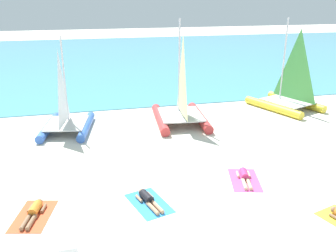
% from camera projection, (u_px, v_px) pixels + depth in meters
% --- Properties ---
extents(ground_plane, '(120.00, 120.00, 0.00)m').
position_uv_depth(ground_plane, '(150.00, 121.00, 21.12)').
color(ground_plane, silver).
extents(ocean_water, '(120.00, 40.00, 0.05)m').
position_uv_depth(ocean_water, '(112.00, 58.00, 41.71)').
color(ocean_water, '#4C9EB7').
rests_on(ocean_water, ground).
extents(sailboat_blue, '(3.04, 4.15, 4.94)m').
position_uv_depth(sailboat_blue, '(66.00, 118.00, 19.25)').
color(sailboat_blue, blue).
rests_on(sailboat_blue, ground).
extents(sailboat_red, '(3.17, 4.60, 5.69)m').
position_uv_depth(sailboat_red, '(181.00, 109.00, 20.45)').
color(sailboat_red, '#CC3838').
rests_on(sailboat_red, ground).
extents(sailboat_yellow, '(4.07, 4.96, 5.57)m').
position_uv_depth(sailboat_yellow, '(287.00, 96.00, 23.07)').
color(sailboat_yellow, yellow).
rests_on(sailboat_yellow, ground).
extents(towel_leftmost, '(1.52, 2.11, 0.01)m').
position_uv_depth(towel_leftmost, '(34.00, 216.00, 12.04)').
color(towel_leftmost, '#EA5933').
rests_on(towel_leftmost, ground).
extents(sunbather_leftmost, '(0.75, 1.56, 0.30)m').
position_uv_depth(sunbather_leftmost, '(34.00, 211.00, 12.06)').
color(sunbather_leftmost, orange).
rests_on(sunbather_leftmost, towel_leftmost).
extents(towel_center_left, '(1.58, 2.13, 0.01)m').
position_uv_depth(towel_center_left, '(149.00, 203.00, 12.77)').
color(towel_center_left, '#338CD8').
rests_on(towel_center_left, ground).
extents(sunbather_center_left, '(0.80, 1.55, 0.30)m').
position_uv_depth(sunbather_center_left, '(148.00, 199.00, 12.78)').
color(sunbather_center_left, black).
rests_on(sunbather_center_left, towel_center_left).
extents(towel_center_right, '(1.56, 2.12, 0.01)m').
position_uv_depth(towel_center_right, '(245.00, 180.00, 14.36)').
color(towel_center_right, '#D84C99').
rests_on(towel_center_right, ground).
extents(sunbather_center_right, '(0.79, 1.55, 0.30)m').
position_uv_depth(sunbather_center_right, '(245.00, 176.00, 14.38)').
color(sunbather_center_right, '#D83372').
rests_on(sunbather_center_right, towel_center_right).
extents(cooler_box, '(0.50, 0.36, 0.36)m').
position_uv_depth(cooler_box, '(68.00, 251.00, 10.14)').
color(cooler_box, white).
rests_on(cooler_box, ground).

